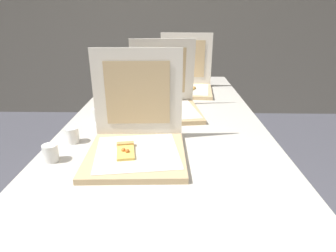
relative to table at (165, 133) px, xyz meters
name	(u,v)px	position (x,y,z in m)	size (l,w,h in m)	color
wall_back	(170,10)	(0.00, 2.43, 0.59)	(10.00, 0.10, 2.60)	gray
table	(165,133)	(0.00, 0.00, 0.00)	(0.97, 2.30, 0.75)	beige
pizza_box_front	(136,140)	(-0.10, -0.31, 0.10)	(0.38, 0.38, 0.39)	tan
pizza_box_middle	(165,103)	(0.00, 0.19, 0.10)	(0.41, 0.41, 0.38)	tan
pizza_box_back	(185,83)	(0.13, 0.65, 0.10)	(0.39, 0.39, 0.39)	tan
cup_white_far	(127,98)	(-0.24, 0.36, 0.08)	(0.06, 0.06, 0.06)	white
cup_white_near_center	(72,135)	(-0.38, -0.22, 0.08)	(0.06, 0.06, 0.06)	white
cup_white_near_left	(51,153)	(-0.41, -0.38, 0.08)	(0.06, 0.06, 0.06)	white
cup_white_mid	(97,115)	(-0.34, 0.04, 0.08)	(0.06, 0.06, 0.06)	white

